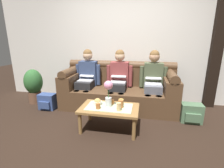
% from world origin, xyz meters
% --- Properties ---
extents(ground_plane, '(14.00, 14.00, 0.00)m').
position_xyz_m(ground_plane, '(0.00, 0.00, 0.00)').
color(ground_plane, black).
extents(back_wall_patterned, '(6.00, 0.12, 2.90)m').
position_xyz_m(back_wall_patterned, '(0.00, 1.70, 1.45)').
color(back_wall_patterned, silver).
rests_on(back_wall_patterned, ground_plane).
extents(timber_pillar, '(0.20, 0.20, 2.90)m').
position_xyz_m(timber_pillar, '(1.93, 1.58, 1.45)').
color(timber_pillar, black).
rests_on(timber_pillar, ground_plane).
extents(couch, '(2.36, 0.88, 0.96)m').
position_xyz_m(couch, '(-0.00, 1.17, 0.37)').
color(couch, '#513823').
rests_on(couch, ground_plane).
extents(person_left, '(0.56, 0.67, 1.22)m').
position_xyz_m(person_left, '(-0.71, 1.17, 0.66)').
color(person_left, '#232326').
rests_on(person_left, ground_plane).
extents(person_middle, '(0.56, 0.67, 1.22)m').
position_xyz_m(person_middle, '(0.00, 1.16, 0.66)').
color(person_middle, '#232326').
rests_on(person_middle, ground_plane).
extents(person_right, '(0.56, 0.67, 1.22)m').
position_xyz_m(person_right, '(0.71, 1.17, 0.66)').
color(person_right, '#595B66').
rests_on(person_right, ground_plane).
extents(coffee_table, '(0.93, 0.56, 0.39)m').
position_xyz_m(coffee_table, '(0.00, 0.19, 0.34)').
color(coffee_table, olive).
rests_on(coffee_table, ground_plane).
extents(flower_vase, '(0.14, 0.14, 0.42)m').
position_xyz_m(flower_vase, '(-0.01, 0.20, 0.65)').
color(flower_vase, silver).
rests_on(flower_vase, coffee_table).
extents(snack_bowl, '(0.14, 0.14, 0.11)m').
position_xyz_m(snack_bowl, '(-0.21, 0.24, 0.44)').
color(snack_bowl, silver).
rests_on(snack_bowl, coffee_table).
extents(cup_near_left, '(0.08, 0.08, 0.12)m').
position_xyz_m(cup_near_left, '(0.18, 0.20, 0.46)').
color(cup_near_left, '#B26633').
rests_on(cup_near_left, coffee_table).
extents(cup_near_right, '(0.08, 0.08, 0.10)m').
position_xyz_m(cup_near_right, '(0.17, 0.30, 0.44)').
color(cup_near_right, gold).
rests_on(cup_near_right, coffee_table).
extents(cup_far_center, '(0.06, 0.06, 0.08)m').
position_xyz_m(cup_far_center, '(0.02, 0.31, 0.43)').
color(cup_far_center, '#B26633').
rests_on(cup_far_center, coffee_table).
extents(cup_far_left, '(0.07, 0.07, 0.13)m').
position_xyz_m(cup_far_left, '(0.17, 0.08, 0.46)').
color(cup_far_left, '#DBB77A').
rests_on(cup_far_left, coffee_table).
extents(cup_far_right, '(0.07, 0.07, 0.09)m').
position_xyz_m(cup_far_right, '(-0.15, 0.08, 0.44)').
color(cup_far_right, '#B26633').
rests_on(cup_far_right, coffee_table).
extents(backpack_left, '(0.33, 0.25, 0.33)m').
position_xyz_m(backpack_left, '(-1.44, 0.72, 0.16)').
color(backpack_left, '#33477A').
rests_on(backpack_left, ground_plane).
extents(backpack_right, '(0.36, 0.26, 0.34)m').
position_xyz_m(backpack_right, '(1.37, 0.70, 0.17)').
color(backpack_right, '#4C6B4C').
rests_on(backpack_right, ground_plane).
extents(potted_plant, '(0.40, 0.40, 0.78)m').
position_xyz_m(potted_plant, '(-1.93, 1.01, 0.43)').
color(potted_plant, brown).
rests_on(potted_plant, ground_plane).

